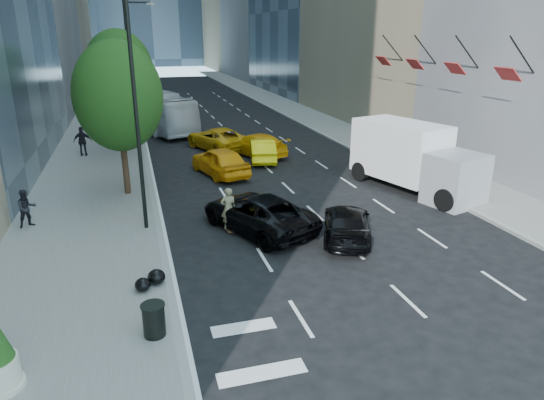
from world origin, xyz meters
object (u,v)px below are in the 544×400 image
object	(u,v)px
black_sedan_mercedes	(347,223)
city_bus	(154,111)
skateboarder	(228,211)
box_truck	(413,158)
trash_can	(154,321)
black_sedan_lincoln	(258,213)

from	to	relation	value
black_sedan_mercedes	city_bus	distance (m)	26.29
skateboarder	city_bus	xyz separation A→B (m)	(-1.60, 23.58, 0.74)
black_sedan_mercedes	box_truck	xyz separation A→B (m)	(5.91, 4.90, 1.10)
trash_can	black_sedan_lincoln	bearing A→B (deg)	55.57
black_sedan_lincoln	city_bus	distance (m)	23.94
skateboarder	city_bus	bearing A→B (deg)	-87.63
city_bus	skateboarder	bearing A→B (deg)	-105.10
black_sedan_lincoln	trash_can	bearing A→B (deg)	31.52
skateboarder	box_truck	bearing A→B (deg)	-165.80
skateboarder	black_sedan_mercedes	distance (m)	4.84
black_sedan_mercedes	trash_can	distance (m)	9.21
trash_can	skateboarder	bearing A→B (deg)	63.74
black_sedan_mercedes	box_truck	world-z (taller)	box_truck
skateboarder	black_sedan_lincoln	xyz separation A→B (m)	(1.20, -0.18, -0.12)
black_sedan_lincoln	box_truck	world-z (taller)	box_truck
city_bus	trash_can	world-z (taller)	city_bus
skateboarder	black_sedan_lincoln	world-z (taller)	skateboarder
black_sedan_mercedes	trash_can	xyz separation A→B (m)	(-7.80, -4.89, -0.05)
black_sedan_lincoln	black_sedan_mercedes	bearing A→B (deg)	126.38
black_sedan_mercedes	city_bus	bearing A→B (deg)	-53.30
skateboarder	city_bus	distance (m)	23.65
city_bus	black_sedan_mercedes	bearing A→B (deg)	-95.79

